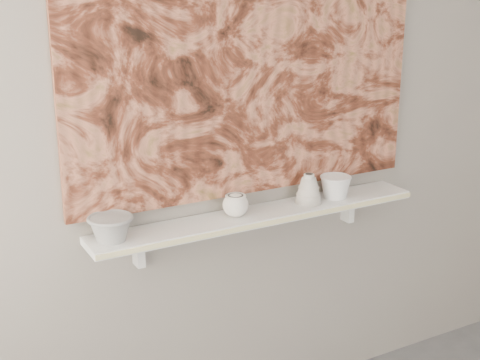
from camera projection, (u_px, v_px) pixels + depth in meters
wall_back at (249, 103)px, 2.60m from camera, size 3.60×0.00×3.60m
shelf at (260, 215)px, 2.65m from camera, size 1.40×0.18×0.03m
shelf_stripe at (272, 223)px, 2.57m from camera, size 1.40×0.01×0.02m
bracket_left at (138, 251)px, 2.50m from camera, size 0.03×0.06×0.12m
bracket_right at (348, 208)px, 2.95m from camera, size 0.03×0.06×0.12m
painting at (251, 54)px, 2.53m from camera, size 1.50×0.02×1.10m
house_motif at (344, 122)px, 2.82m from camera, size 0.09×0.00×0.08m
bowl_grey at (111, 228)px, 2.35m from camera, size 0.17×0.17×0.09m
cup_cream at (236, 205)px, 2.58m from camera, size 0.13×0.13×0.09m
bell_vessel at (309, 188)px, 2.73m from camera, size 0.15×0.15×0.12m
bowl_white at (335, 187)px, 2.80m from camera, size 0.13×0.13×0.10m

